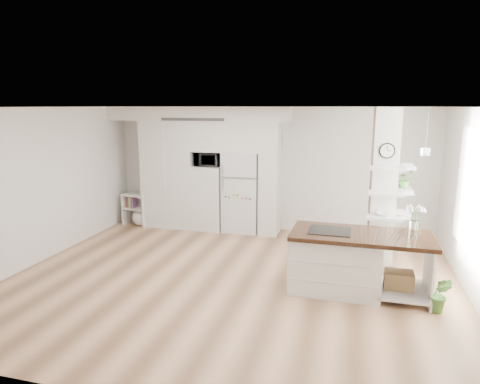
% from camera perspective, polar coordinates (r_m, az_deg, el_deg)
% --- Properties ---
extents(floor, '(7.00, 6.00, 0.01)m').
position_cam_1_polar(floor, '(6.96, -1.20, -11.56)').
color(floor, tan).
rests_on(floor, ground).
extents(room, '(7.04, 6.04, 2.72)m').
position_cam_1_polar(room, '(6.47, -1.27, 3.74)').
color(room, white).
rests_on(room, ground).
extents(cabinet_wall, '(4.00, 0.71, 2.70)m').
position_cam_1_polar(cabinet_wall, '(9.48, -5.15, 4.03)').
color(cabinet_wall, white).
rests_on(cabinet_wall, floor).
extents(refrigerator, '(0.78, 0.69, 1.75)m').
position_cam_1_polar(refrigerator, '(9.32, 0.28, 0.02)').
color(refrigerator, silver).
rests_on(refrigerator, floor).
extents(column, '(0.69, 0.90, 2.70)m').
position_cam_1_polar(column, '(7.43, 19.22, 0.18)').
color(column, silver).
rests_on(column, floor).
extents(window, '(0.00, 2.40, 2.40)m').
position_cam_1_polar(window, '(6.78, 29.09, -0.41)').
color(window, white).
rests_on(window, room).
extents(pendant_light, '(0.12, 0.12, 0.10)m').
position_cam_1_polar(pendant_light, '(6.33, 14.12, 5.64)').
color(pendant_light, white).
rests_on(pendant_light, room).
extents(kitchen_island, '(2.03, 0.99, 1.47)m').
position_cam_1_polar(kitchen_island, '(6.60, 13.67, -8.83)').
color(kitchen_island, white).
rests_on(kitchen_island, floor).
extents(bookshelf, '(0.65, 0.43, 0.72)m').
position_cam_1_polar(bookshelf, '(10.17, -13.47, -2.56)').
color(bookshelf, white).
rests_on(bookshelf, floor).
extents(floor_plant_a, '(0.33, 0.29, 0.51)m').
position_cam_1_polar(floor_plant_a, '(6.42, 25.12, -12.28)').
color(floor_plant_a, '#417B31').
rests_on(floor_plant_a, floor).
extents(floor_plant_b, '(0.39, 0.39, 0.53)m').
position_cam_1_polar(floor_plant_b, '(8.05, 16.61, -6.81)').
color(floor_plant_b, '#417B31').
rests_on(floor_plant_b, floor).
extents(microwave, '(0.54, 0.37, 0.30)m').
position_cam_1_polar(microwave, '(9.37, -4.26, 4.36)').
color(microwave, '#2D2D2D').
rests_on(microwave, cabinet_wall).
extents(shelf_plant, '(0.27, 0.23, 0.30)m').
position_cam_1_polar(shelf_plant, '(7.59, 21.11, 1.60)').
color(shelf_plant, '#417B31').
rests_on(shelf_plant, column).
extents(decor_bowl, '(0.22, 0.22, 0.05)m').
position_cam_1_polar(decor_bowl, '(7.28, 18.54, -2.84)').
color(decor_bowl, white).
rests_on(decor_bowl, column).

